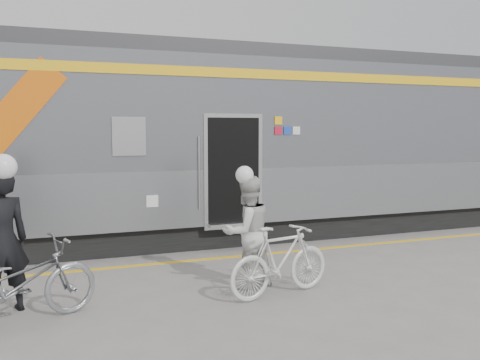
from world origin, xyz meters
name	(u,v)px	position (x,y,z in m)	size (l,w,h in m)	color
ground	(228,298)	(0.00, 0.00, 0.00)	(90.00, 90.00, 0.00)	slate
train	(110,145)	(-1.15, 4.19, 2.05)	(24.00, 3.17, 4.10)	black
safety_strip	(189,261)	(0.00, 2.15, 0.00)	(24.00, 0.12, 0.01)	yellow
man	(1,241)	(-2.92, 0.47, 0.94)	(0.69, 0.45, 1.89)	black
bicycle_left	(17,284)	(-2.72, -0.08, 0.52)	(0.69, 1.98, 1.04)	#979A9E
woman	(247,232)	(0.44, 0.39, 0.84)	(0.82, 0.64, 1.68)	silver
bicycle_right	(280,261)	(0.74, -0.16, 0.51)	(0.48, 1.70, 1.02)	silver
helmet_woman	(247,167)	(0.44, 0.39, 1.82)	(0.27, 0.27, 0.27)	white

